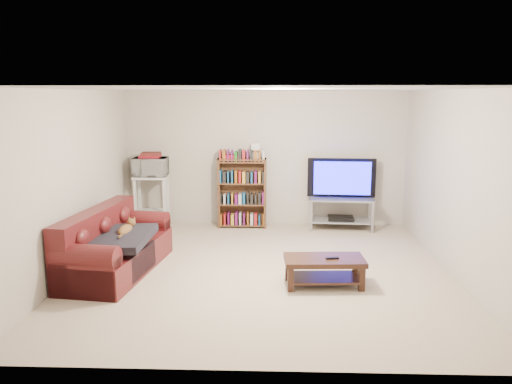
{
  "coord_description": "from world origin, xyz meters",
  "views": [
    {
      "loc": [
        0.14,
        -6.4,
        2.33
      ],
      "look_at": [
        -0.1,
        0.4,
        1.0
      ],
      "focal_mm": 35.0,
      "sensor_mm": 36.0,
      "label": 1
    }
  ],
  "objects_px": {
    "coffee_table": "(324,266)",
    "tv_stand": "(341,208)",
    "sofa": "(112,250)",
    "bookshelf": "(242,192)"
  },
  "relations": [
    {
      "from": "coffee_table",
      "to": "tv_stand",
      "type": "bearing_deg",
      "value": 75.32
    },
    {
      "from": "coffee_table",
      "to": "tv_stand",
      "type": "distance_m",
      "value": 2.76
    },
    {
      "from": "tv_stand",
      "to": "bookshelf",
      "type": "height_order",
      "value": "bookshelf"
    },
    {
      "from": "sofa",
      "to": "bookshelf",
      "type": "bearing_deg",
      "value": 63.25
    },
    {
      "from": "coffee_table",
      "to": "bookshelf",
      "type": "xyz_separation_m",
      "value": [
        -1.18,
        2.77,
        0.39
      ]
    },
    {
      "from": "sofa",
      "to": "coffee_table",
      "type": "xyz_separation_m",
      "value": [
        2.78,
        -0.41,
        -0.05
      ]
    },
    {
      "from": "sofa",
      "to": "bookshelf",
      "type": "relative_size",
      "value": 1.66
    },
    {
      "from": "sofa",
      "to": "bookshelf",
      "type": "xyz_separation_m",
      "value": [
        1.59,
        2.36,
        0.34
      ]
    },
    {
      "from": "tv_stand",
      "to": "sofa",
      "type": "bearing_deg",
      "value": -141.82
    },
    {
      "from": "coffee_table",
      "to": "bookshelf",
      "type": "bearing_deg",
      "value": 110.18
    }
  ]
}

